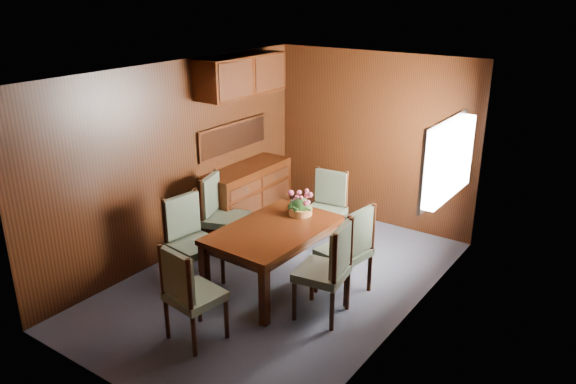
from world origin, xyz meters
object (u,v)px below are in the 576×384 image
Objects in this scene: dining_table at (275,236)px; chair_head at (188,290)px; flower_centerpiece at (301,203)px; chair_right_near at (330,266)px; sideboard at (248,198)px; chair_left_near at (190,236)px.

chair_head is at bearing -89.02° from dining_table.
chair_head is (-0.02, -1.34, -0.05)m from dining_table.
flower_centerpiece reaches higher than dining_table.
chair_right_near is 3.56× the size of flower_centerpiece.
sideboard is at bearing 155.05° from flower_centerpiece.
flower_centerpiece is (-0.81, 0.69, 0.27)m from chair_right_near.
dining_table is at bearing -92.89° from flower_centerpiece.
sideboard is 1.33× the size of chair_right_near.
chair_head is 1.84m from flower_centerpiece.
chair_head is at bearing 50.53° from chair_left_near.
chair_left_near is at bearing -146.91° from dining_table.
dining_table is 1.54× the size of chair_head.
chair_head is at bearing -91.36° from flower_centerpiece.
chair_left_near reaches higher than chair_head.
chair_right_near reaches higher than chair_head.
chair_right_near reaches higher than sideboard.
dining_table is 0.86m from chair_right_near.
chair_left_near is 1.31m from flower_centerpiece.
flower_centerpiece reaches higher than chair_head.
flower_centerpiece is (1.27, -0.59, 0.40)m from sideboard.
dining_table is 0.54m from flower_centerpiece.
sideboard is 1.65m from dining_table.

